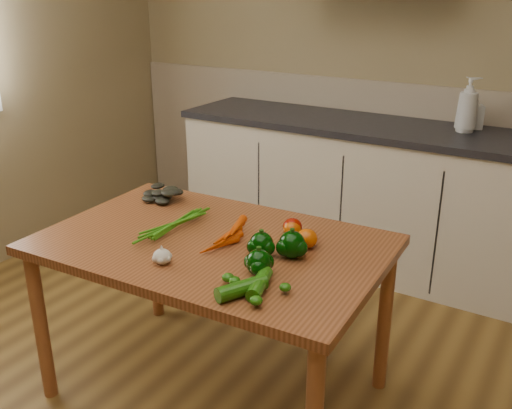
{
  "coord_description": "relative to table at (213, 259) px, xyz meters",
  "views": [
    {
      "loc": [
        1.11,
        -1.01,
        1.66
      ],
      "look_at": [
        -0.05,
        0.9,
        0.8
      ],
      "focal_mm": 40.0,
      "sensor_mm": 36.0,
      "label": 1
    }
  ],
  "objects": [
    {
      "name": "tomato_a",
      "position": [
        0.25,
        0.21,
        0.12
      ],
      "size": [
        0.08,
        0.08,
        0.07
      ],
      "primitive_type": "ellipsoid",
      "color": "#8A0E02",
      "rests_on": "table"
    },
    {
      "name": "zucchini_b",
      "position": [
        0.33,
        -0.3,
        0.11
      ],
      "size": [
        0.13,
        0.18,
        0.05
      ],
      "primitive_type": "cylinder",
      "rotation": [
        1.57,
        0.0,
        -0.46
      ],
      "color": "#164B08",
      "rests_on": "table"
    },
    {
      "name": "zucchini_a",
      "position": [
        0.36,
        -0.24,
        0.1
      ],
      "size": [
        0.1,
        0.18,
        0.05
      ],
      "primitive_type": "cylinder",
      "rotation": [
        1.57,
        0.0,
        0.28
      ],
      "color": "#164B08",
      "rests_on": "table"
    },
    {
      "name": "counter_run",
      "position": [
        0.32,
        1.54,
        -0.18
      ],
      "size": [
        2.84,
        0.64,
        1.14
      ],
      "color": "beige",
      "rests_on": "ground"
    },
    {
      "name": "pepper_b",
      "position": [
        0.34,
        0.03,
        0.13
      ],
      "size": [
        0.1,
        0.1,
        0.1
      ],
      "primitive_type": "sphere",
      "color": "black",
      "rests_on": "table"
    },
    {
      "name": "soap_bottle_a",
      "position": [
        0.59,
        1.6,
        0.41
      ],
      "size": [
        0.14,
        0.14,
        0.3
      ],
      "primitive_type": "imported",
      "rotation": [
        0.0,
        0.0,
        1.84
      ],
      "color": "silver",
      "rests_on": "counter_run"
    },
    {
      "name": "garlic_bulb",
      "position": [
        -0.04,
        -0.26,
        0.11
      ],
      "size": [
        0.07,
        0.07,
        0.06
      ],
      "primitive_type": "ellipsoid",
      "color": "silver",
      "rests_on": "table"
    },
    {
      "name": "pepper_c",
      "position": [
        0.3,
        -0.15,
        0.13
      ],
      "size": [
        0.09,
        0.09,
        0.09
      ],
      "primitive_type": "sphere",
      "color": "black",
      "rests_on": "table"
    },
    {
      "name": "room",
      "position": [
        0.1,
        -0.48,
        0.61
      ],
      "size": [
        4.04,
        5.04,
        2.64
      ],
      "color": "brown",
      "rests_on": "ground"
    },
    {
      "name": "tomato_c",
      "position": [
        0.35,
        0.14,
        0.12
      ],
      "size": [
        0.08,
        0.08,
        0.08
      ],
      "primitive_type": "ellipsoid",
      "color": "#C44B04",
      "rests_on": "table"
    },
    {
      "name": "pepper_a",
      "position": [
        0.24,
        -0.01,
        0.13
      ],
      "size": [
        0.09,
        0.09,
        0.09
      ],
      "primitive_type": "sphere",
      "color": "black",
      "rests_on": "table"
    },
    {
      "name": "tomato_b",
      "position": [
        0.25,
        0.2,
        0.11
      ],
      "size": [
        0.07,
        0.07,
        0.07
      ],
      "primitive_type": "ellipsoid",
      "color": "#C44B04",
      "rests_on": "table"
    },
    {
      "name": "table",
      "position": [
        0.0,
        0.0,
        0.0
      ],
      "size": [
        1.38,
        0.92,
        0.72
      ],
      "rotation": [
        0.0,
        0.0,
        0.04
      ],
      "color": "brown",
      "rests_on": "ground"
    },
    {
      "name": "soap_bottle_b",
      "position": [
        0.61,
        1.71,
        0.36
      ],
      "size": [
        0.12,
        0.12,
        0.2
      ],
      "primitive_type": "imported",
      "rotation": [
        0.0,
        0.0,
        3.53
      ],
      "color": "silver",
      "rests_on": "counter_run"
    },
    {
      "name": "leafy_greens",
      "position": [
        -0.47,
        0.24,
        0.13
      ],
      "size": [
        0.19,
        0.17,
        0.1
      ],
      "primitive_type": null,
      "color": "black",
      "rests_on": "table"
    },
    {
      "name": "carrot_bunch",
      "position": [
        -0.01,
        0.02,
        0.11
      ],
      "size": [
        0.26,
        0.2,
        0.07
      ],
      "primitive_type": null,
      "rotation": [
        0.0,
        0.0,
        0.04
      ],
      "color": "#CC4204",
      "rests_on": "table"
    }
  ]
}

